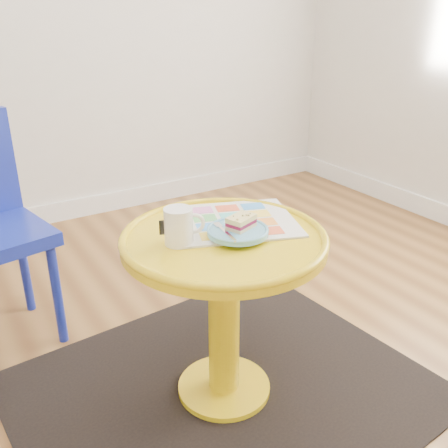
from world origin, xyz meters
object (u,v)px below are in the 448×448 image
side_table (224,284)px  plate (238,232)px  newspaper (234,221)px  mug (179,225)px

side_table → plate: (0.03, -0.03, 0.18)m
side_table → plate: 0.19m
newspaper → mug: bearing=-147.5°
mug → newspaper: bearing=33.7°
newspaper → mug: size_ratio=3.30×
mug → plate: bearing=2.2°
side_table → plate: plate is taller
side_table → mug: (-0.13, 0.03, 0.22)m
newspaper → plate: bearing=-98.0°
newspaper → plate: 0.12m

